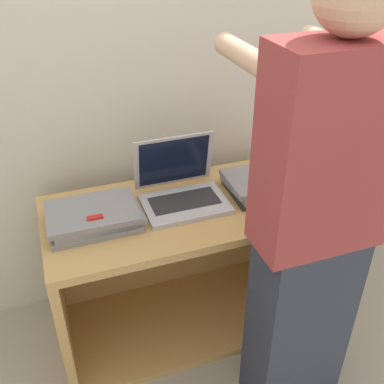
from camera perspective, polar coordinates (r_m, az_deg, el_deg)
ground_plane at (r=2.15m, az=1.90°, el=-20.98°), size 12.00×12.00×0.00m
wall_back at (r=2.00m, az=-4.77°, el=16.97°), size 8.00×0.05×2.40m
cart at (r=2.13m, az=-1.38°, el=-8.39°), size 1.17×0.57×0.67m
laptop_open at (r=1.89m, az=-1.37°, el=0.33°), size 0.35×0.30×0.26m
laptop_stack_left at (r=1.80m, az=-12.34°, el=-3.03°), size 0.37×0.26×0.07m
laptop_stack_right at (r=2.00m, az=9.54°, el=1.14°), size 0.36×0.27×0.07m
person at (r=1.51m, az=15.10°, el=-4.70°), size 0.40×0.53×1.67m
inventory_tag at (r=1.72m, az=-12.20°, el=-3.16°), size 0.06×0.02×0.01m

